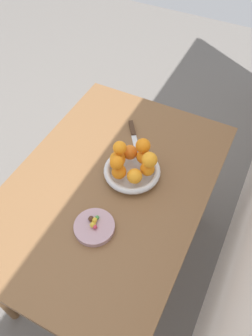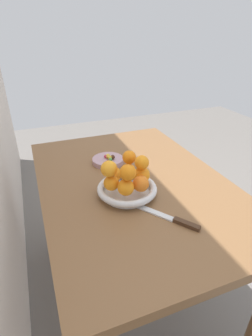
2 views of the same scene
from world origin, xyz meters
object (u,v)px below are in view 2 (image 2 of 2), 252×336
Objects in this scene: orange_6 at (142,163)px; orange_8 at (129,157)px; orange_1 at (128,171)px; candy_ball_4 at (113,157)px; orange_2 at (114,174)px; orange_9 at (128,173)px; candy_ball_1 at (111,159)px; candy_ball_5 at (108,157)px; candy_ball_2 at (106,156)px; knife at (169,218)px; orange_3 at (111,183)px; fruit_bowl at (127,190)px; orange_0 at (142,175)px; orange_7 at (109,169)px; candy_dish at (108,160)px; orange_4 at (126,187)px; candy_ball_3 at (110,158)px; orange_5 at (141,184)px; candy_ball_0 at (108,156)px; dining_table at (133,198)px.

orange_8 is at bearing 18.70° from orange_6.
candy_ball_4 is at bearing -1.16° from orange_1.
orange_9 is at bearing -171.24° from orange_2.
candy_ball_1 is 0.94× the size of candy_ball_5.
knife is at bearing -170.98° from candy_ball_2.
orange_3 is at bearing 160.72° from candy_ball_4.
knife is at bearing -171.85° from candy_ball_5.
orange_2 reaches higher than candy_ball_5.
orange_8 is at bearing 10.53° from knife.
fruit_bowl is 0.20m from knife.
candy_ball_2 is (0.29, 0.05, -0.10)m from orange_6.
orange_0 is 0.15m from orange_7.
candy_dish is at bearing 7.80° from candy_ball_1.
orange_4 is 0.33m from candy_ball_4.
candy_dish is 2.58× the size of orange_3.
candy_ball_2 is at bearing -0.87° from fruit_bowl.
orange_8 is (0.07, 0.02, -0.01)m from orange_6.
fruit_bowl is 11.51× the size of candy_ball_3.
orange_2 is 0.12m from orange_5.
orange_9 is (-0.01, 0.05, 0.06)m from orange_5.
candy_ball_0 is at bearing 9.99° from orange_0.
dining_table is 0.23m from orange_4.
dining_table is 18.29× the size of orange_4.
candy_ball_3 reaches higher than candy_ball_5.
orange_3 is 0.26× the size of knife.
orange_6 is 0.24× the size of knife.
orange_7 is 0.32m from candy_ball_0.
candy_ball_0 is 0.03m from candy_ball_4.
dining_table is 0.21m from orange_5.
orange_1 is 0.21m from candy_ball_4.
orange_3 is 0.09m from orange_9.
orange_5 is (-0.14, 0.03, 0.16)m from dining_table.
knife is at bearing -171.79° from candy_dish.
orange_7 reaches higher than dining_table.
fruit_bowl is 1.02× the size of knife.
orange_2 is at bearing 34.54° from orange_5.
orange_8 reaches higher than knife.
orange_2 is at bearing -26.92° from orange_3.
orange_4 is 3.85× the size of candy_ball_1.
orange_6 is 3.20× the size of candy_ball_2.
orange_2 is 0.09m from orange_7.
orange_4 reaches higher than orange_1.
orange_1 is at bearing 24.21° from orange_6.
candy_ball_2 is at bearing 7.32° from orange_8.
candy_ball_4 is at bearing -20.57° from orange_7.
orange_0 is 4.06× the size of candy_ball_1.
orange_0 is (-0.08, -0.00, 0.16)m from dining_table.
dining_table is 66.17× the size of candy_ball_5.
candy_ball_0 is at bearing 2.64° from candy_ball_1.
candy_ball_1 is (0.26, 0.04, -0.10)m from orange_6.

